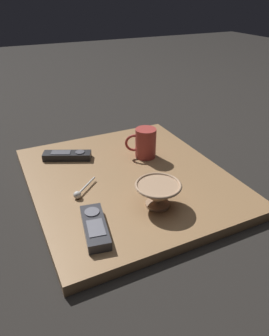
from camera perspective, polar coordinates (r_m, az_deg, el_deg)
ground_plane at (r=1.03m, az=-1.15°, el=-2.79°), size 6.00×6.00×0.00m
table at (r=1.02m, az=-1.16°, el=-2.06°), size 0.68×0.60×0.03m
cereal_bowl at (r=0.86m, az=4.26°, el=-4.60°), size 0.13×0.13×0.07m
coffee_mug at (r=1.10m, az=1.90°, el=4.53°), size 0.07×0.11×0.10m
teaspoon at (r=0.92m, az=-9.89°, el=-4.40°), size 0.08×0.09×0.02m
tv_remote_near at (r=1.13m, az=-12.06°, el=2.22°), size 0.11×0.17×0.03m
tv_remote_far at (r=0.79m, az=-7.17°, el=-10.46°), size 0.16×0.08×0.03m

